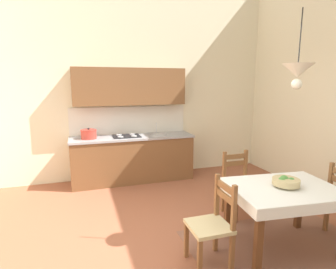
# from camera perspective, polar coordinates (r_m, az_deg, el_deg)

# --- Properties ---
(ground_plane) EXTENTS (6.39, 6.35, 0.10)m
(ground_plane) POSITION_cam_1_polar(r_m,az_deg,el_deg) (3.48, 2.10, -23.87)
(ground_plane) COLOR #99563D
(wall_back) EXTENTS (6.39, 0.12, 4.05)m
(wall_back) POSITION_cam_1_polar(r_m,az_deg,el_deg) (5.72, -8.00, 11.55)
(wall_back) COLOR beige
(wall_back) RESTS_ON ground_plane
(area_rug) EXTENTS (2.10, 1.60, 0.01)m
(area_rug) POSITION_cam_1_polar(r_m,az_deg,el_deg) (3.72, 22.99, -21.27)
(area_rug) COLOR brown
(area_rug) RESTS_ON ground_plane
(kitchen_cabinetry) EXTENTS (2.36, 0.63, 2.20)m
(kitchen_cabinetry) POSITION_cam_1_polar(r_m,az_deg,el_deg) (5.49, -7.46, -0.70)
(kitchen_cabinetry) COLOR brown
(kitchen_cabinetry) RESTS_ON ground_plane
(dining_table) EXTENTS (1.29, 1.03, 0.75)m
(dining_table) POSITION_cam_1_polar(r_m,az_deg,el_deg) (3.52, 22.63, -12.05)
(dining_table) COLOR brown
(dining_table) RESTS_ON ground_plane
(dining_chair_tv_side) EXTENTS (0.42, 0.42, 0.93)m
(dining_chair_tv_side) POSITION_cam_1_polar(r_m,az_deg,el_deg) (3.11, 9.12, -17.83)
(dining_chair_tv_side) COLOR #D1BC89
(dining_chair_tv_side) RESTS_ON ground_plane
(dining_chair_kitchen_side) EXTENTS (0.42, 0.42, 0.93)m
(dining_chair_kitchen_side) POSITION_cam_1_polar(r_m,az_deg,el_deg) (4.25, 14.43, -10.10)
(dining_chair_kitchen_side) COLOR #D1BC89
(dining_chair_kitchen_side) RESTS_ON ground_plane
(fruit_bowl) EXTENTS (0.30, 0.30, 0.12)m
(fruit_bowl) POSITION_cam_1_polar(r_m,az_deg,el_deg) (3.46, 23.06, -8.91)
(fruit_bowl) COLOR tan
(fruit_bowl) RESTS_ON dining_table
(pendant_lamp) EXTENTS (0.32, 0.32, 0.80)m
(pendant_lamp) POSITION_cam_1_polar(r_m,az_deg,el_deg) (3.22, 25.10, 11.69)
(pendant_lamp) COLOR black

